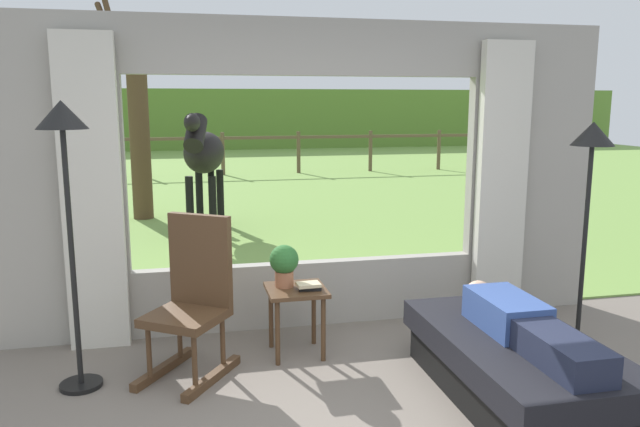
{
  "coord_description": "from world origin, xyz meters",
  "views": [
    {
      "loc": [
        -1.01,
        -2.73,
        1.89
      ],
      "look_at": [
        0.0,
        1.8,
        1.05
      ],
      "focal_mm": 34.58,
      "sensor_mm": 36.0,
      "label": 1
    }
  ],
  "objects_px": {
    "horse": "(203,154)",
    "floor_lamp_left": "(65,159)",
    "reclining_person": "(522,324)",
    "book_stack": "(309,286)",
    "floor_lamp_right": "(590,167)",
    "side_table": "(296,300)",
    "rocking_chair": "(193,298)",
    "potted_plant": "(284,263)",
    "recliner_sofa": "(515,366)",
    "pasture_tree": "(137,117)"
  },
  "relations": [
    {
      "from": "reclining_person",
      "to": "rocking_chair",
      "type": "relative_size",
      "value": 1.28
    },
    {
      "from": "book_stack",
      "to": "pasture_tree",
      "type": "relative_size",
      "value": 0.06
    },
    {
      "from": "recliner_sofa",
      "to": "floor_lamp_left",
      "type": "relative_size",
      "value": 0.89
    },
    {
      "from": "book_stack",
      "to": "reclining_person",
      "type": "bearing_deg",
      "value": -40.72
    },
    {
      "from": "book_stack",
      "to": "horse",
      "type": "height_order",
      "value": "horse"
    },
    {
      "from": "side_table",
      "to": "horse",
      "type": "relative_size",
      "value": 0.29
    },
    {
      "from": "side_table",
      "to": "potted_plant",
      "type": "height_order",
      "value": "potted_plant"
    },
    {
      "from": "recliner_sofa",
      "to": "potted_plant",
      "type": "height_order",
      "value": "potted_plant"
    },
    {
      "from": "book_stack",
      "to": "floor_lamp_right",
      "type": "relative_size",
      "value": 0.11
    },
    {
      "from": "recliner_sofa",
      "to": "pasture_tree",
      "type": "height_order",
      "value": "pasture_tree"
    },
    {
      "from": "potted_plant",
      "to": "floor_lamp_right",
      "type": "relative_size",
      "value": 0.18
    },
    {
      "from": "reclining_person",
      "to": "book_stack",
      "type": "height_order",
      "value": "reclining_person"
    },
    {
      "from": "horse",
      "to": "floor_lamp_left",
      "type": "bearing_deg",
      "value": 88.98
    },
    {
      "from": "pasture_tree",
      "to": "potted_plant",
      "type": "bearing_deg",
      "value": -76.57
    },
    {
      "from": "reclining_person",
      "to": "pasture_tree",
      "type": "height_order",
      "value": "pasture_tree"
    },
    {
      "from": "floor_lamp_right",
      "to": "pasture_tree",
      "type": "xyz_separation_m",
      "value": [
        -3.7,
        6.19,
        0.25
      ]
    },
    {
      "from": "reclining_person",
      "to": "pasture_tree",
      "type": "relative_size",
      "value": 0.41
    },
    {
      "from": "potted_plant",
      "to": "floor_lamp_right",
      "type": "bearing_deg",
      "value": -8.36
    },
    {
      "from": "recliner_sofa",
      "to": "book_stack",
      "type": "bearing_deg",
      "value": 140.49
    },
    {
      "from": "recliner_sofa",
      "to": "reclining_person",
      "type": "distance_m",
      "value": 0.31
    },
    {
      "from": "recliner_sofa",
      "to": "side_table",
      "type": "distance_m",
      "value": 1.62
    },
    {
      "from": "potted_plant",
      "to": "floor_lamp_left",
      "type": "bearing_deg",
      "value": -168.64
    },
    {
      "from": "potted_plant",
      "to": "reclining_person",
      "type": "bearing_deg",
      "value": -40.11
    },
    {
      "from": "potted_plant",
      "to": "book_stack",
      "type": "bearing_deg",
      "value": -35.56
    },
    {
      "from": "floor_lamp_left",
      "to": "floor_lamp_right",
      "type": "distance_m",
      "value": 3.74
    },
    {
      "from": "floor_lamp_right",
      "to": "side_table",
      "type": "bearing_deg",
      "value": 172.87
    },
    {
      "from": "rocking_chair",
      "to": "floor_lamp_right",
      "type": "distance_m",
      "value": 3.1
    },
    {
      "from": "reclining_person",
      "to": "potted_plant",
      "type": "distance_m",
      "value": 1.74
    },
    {
      "from": "side_table",
      "to": "floor_lamp_right",
      "type": "bearing_deg",
      "value": -7.13
    },
    {
      "from": "floor_lamp_right",
      "to": "horse",
      "type": "relative_size",
      "value": 0.96
    },
    {
      "from": "recliner_sofa",
      "to": "reclining_person",
      "type": "relative_size",
      "value": 1.19
    },
    {
      "from": "rocking_chair",
      "to": "floor_lamp_right",
      "type": "relative_size",
      "value": 0.64
    },
    {
      "from": "potted_plant",
      "to": "horse",
      "type": "bearing_deg",
      "value": 95.26
    },
    {
      "from": "recliner_sofa",
      "to": "side_table",
      "type": "relative_size",
      "value": 3.28
    },
    {
      "from": "recliner_sofa",
      "to": "pasture_tree",
      "type": "relative_size",
      "value": 0.49
    },
    {
      "from": "potted_plant",
      "to": "floor_lamp_right",
      "type": "xyz_separation_m",
      "value": [
        2.3,
        -0.34,
        0.71
      ]
    },
    {
      "from": "potted_plant",
      "to": "rocking_chair",
      "type": "bearing_deg",
      "value": -162.65
    },
    {
      "from": "rocking_chair",
      "to": "horse",
      "type": "height_order",
      "value": "horse"
    },
    {
      "from": "rocking_chair",
      "to": "horse",
      "type": "xyz_separation_m",
      "value": [
        0.26,
        4.81,
        0.61
      ]
    },
    {
      "from": "reclining_person",
      "to": "floor_lamp_left",
      "type": "height_order",
      "value": "floor_lamp_left"
    },
    {
      "from": "book_stack",
      "to": "floor_lamp_right",
      "type": "distance_m",
      "value": 2.31
    },
    {
      "from": "potted_plant",
      "to": "horse",
      "type": "height_order",
      "value": "horse"
    },
    {
      "from": "rocking_chair",
      "to": "horse",
      "type": "distance_m",
      "value": 4.85
    },
    {
      "from": "potted_plant",
      "to": "book_stack",
      "type": "xyz_separation_m",
      "value": [
        0.17,
        -0.12,
        -0.15
      ]
    },
    {
      "from": "reclining_person",
      "to": "rocking_chair",
      "type": "height_order",
      "value": "rocking_chair"
    },
    {
      "from": "floor_lamp_right",
      "to": "horse",
      "type": "bearing_deg",
      "value": 118.88
    },
    {
      "from": "rocking_chair",
      "to": "floor_lamp_right",
      "type": "height_order",
      "value": "floor_lamp_right"
    },
    {
      "from": "pasture_tree",
      "to": "recliner_sofa",
      "type": "bearing_deg",
      "value": -68.51
    },
    {
      "from": "rocking_chair",
      "to": "horse",
      "type": "relative_size",
      "value": 0.62
    },
    {
      "from": "book_stack",
      "to": "floor_lamp_right",
      "type": "xyz_separation_m",
      "value": [
        2.13,
        -0.22,
        0.86
      ]
    }
  ]
}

